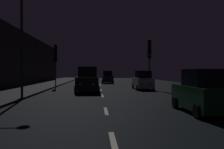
{
  "coord_description": "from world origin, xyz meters",
  "views": [
    {
      "loc": [
        -0.44,
        -3.17,
        1.84
      ],
      "look_at": [
        0.7,
        14.57,
        1.63
      ],
      "focal_mm": 38.82,
      "sensor_mm": 36.0,
      "label": 1
    }
  ],
  "objects_px": {
    "traffic_light_far_left": "(55,57)",
    "car_parked_right_far": "(143,81)",
    "traffic_light_far_right": "(149,53)",
    "car_approaching_headlights": "(88,81)",
    "streetlamp_overhead": "(28,21)",
    "car_distant_taillights": "(107,78)",
    "car_parked_right_near": "(203,93)"
  },
  "relations": [
    {
      "from": "streetlamp_overhead",
      "to": "car_approaching_headlights",
      "type": "xyz_separation_m",
      "value": [
        3.63,
        5.53,
        -4.07
      ]
    },
    {
      "from": "streetlamp_overhead",
      "to": "car_distant_taillights",
      "type": "distance_m",
      "value": 23.13
    },
    {
      "from": "traffic_light_far_right",
      "to": "car_approaching_headlights",
      "type": "xyz_separation_m",
      "value": [
        -6.31,
        -3.4,
        -2.72
      ]
    },
    {
      "from": "traffic_light_far_left",
      "to": "car_parked_right_near",
      "type": "distance_m",
      "value": 19.89
    },
    {
      "from": "car_distant_taillights",
      "to": "traffic_light_far_left",
      "type": "bearing_deg",
      "value": 147.93
    },
    {
      "from": "car_approaching_headlights",
      "to": "traffic_light_far_right",
      "type": "bearing_deg",
      "value": 118.3
    },
    {
      "from": "car_parked_right_near",
      "to": "car_parked_right_far",
      "type": "relative_size",
      "value": 1.01
    },
    {
      "from": "car_parked_right_far",
      "to": "car_approaching_headlights",
      "type": "bearing_deg",
      "value": 117.28
    },
    {
      "from": "car_approaching_headlights",
      "to": "car_parked_right_near",
      "type": "xyz_separation_m",
      "value": [
        5.5,
        -11.13,
        -0.14
      ]
    },
    {
      "from": "traffic_light_far_left",
      "to": "car_parked_right_near",
      "type": "bearing_deg",
      "value": 33.56
    },
    {
      "from": "car_distant_taillights",
      "to": "car_parked_right_near",
      "type": "bearing_deg",
      "value": -173.77
    },
    {
      "from": "traffic_light_far_right",
      "to": "car_parked_right_near",
      "type": "bearing_deg",
      "value": -8.37
    },
    {
      "from": "car_distant_taillights",
      "to": "car_approaching_headlights",
      "type": "bearing_deg",
      "value": 171.32
    },
    {
      "from": "traffic_light_far_left",
      "to": "car_parked_right_far",
      "type": "distance_m",
      "value": 10.31
    },
    {
      "from": "car_approaching_headlights",
      "to": "car_parked_right_near",
      "type": "height_order",
      "value": "car_approaching_headlights"
    },
    {
      "from": "traffic_light_far_left",
      "to": "car_distant_taillights",
      "type": "bearing_deg",
      "value": 153.1
    },
    {
      "from": "streetlamp_overhead",
      "to": "car_parked_right_far",
      "type": "bearing_deg",
      "value": 42.5
    },
    {
      "from": "car_approaching_headlights",
      "to": "streetlamp_overhead",
      "type": "bearing_deg",
      "value": -33.28
    },
    {
      "from": "car_parked_right_near",
      "to": "car_distant_taillights",
      "type": "bearing_deg",
      "value": 6.23
    },
    {
      "from": "traffic_light_far_left",
      "to": "car_parked_right_near",
      "type": "xyz_separation_m",
      "value": [
        9.37,
        -17.34,
        -2.65
      ]
    },
    {
      "from": "car_approaching_headlights",
      "to": "car_parked_right_near",
      "type": "bearing_deg",
      "value": 26.3
    },
    {
      "from": "car_distant_taillights",
      "to": "car_parked_right_near",
      "type": "xyz_separation_m",
      "value": [
        3.0,
        -27.5,
        -0.01
      ]
    },
    {
      "from": "car_parked_right_near",
      "to": "car_parked_right_far",
      "type": "height_order",
      "value": "car_parked_right_near"
    },
    {
      "from": "car_parked_right_near",
      "to": "car_parked_right_far",
      "type": "bearing_deg",
      "value": -0.0
    },
    {
      "from": "traffic_light_far_right",
      "to": "car_distant_taillights",
      "type": "xyz_separation_m",
      "value": [
        -3.81,
        12.97,
        -2.86
      ]
    },
    {
      "from": "streetlamp_overhead",
      "to": "car_parked_right_near",
      "type": "bearing_deg",
      "value": -31.51
    },
    {
      "from": "car_parked_right_near",
      "to": "streetlamp_overhead",
      "type": "bearing_deg",
      "value": 58.49
    },
    {
      "from": "streetlamp_overhead",
      "to": "car_distant_taillights",
      "type": "bearing_deg",
      "value": 74.36
    },
    {
      "from": "traffic_light_far_right",
      "to": "car_parked_right_far",
      "type": "height_order",
      "value": "traffic_light_far_right"
    },
    {
      "from": "streetlamp_overhead",
      "to": "car_parked_right_near",
      "type": "relative_size",
      "value": 2.01
    },
    {
      "from": "traffic_light_far_right",
      "to": "car_parked_right_far",
      "type": "bearing_deg",
      "value": -60.44
    },
    {
      "from": "car_approaching_headlights",
      "to": "car_parked_right_far",
      "type": "distance_m",
      "value": 6.19
    }
  ]
}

